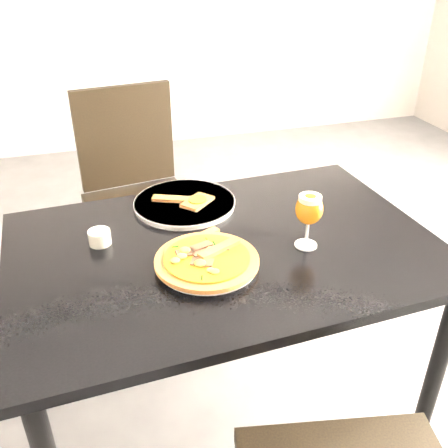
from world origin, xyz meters
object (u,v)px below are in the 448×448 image
object	(u,v)px
beer_glass	(309,210)
dining_table	(225,270)
chair_far	(138,192)
pizza	(207,259)

from	to	relation	value
beer_glass	dining_table	bearing A→B (deg)	161.83
dining_table	chair_far	distance (m)	0.87
chair_far	pizza	size ratio (longest dim) A/B	3.51
dining_table	beer_glass	distance (m)	0.31
beer_glass	chair_far	bearing A→B (deg)	111.32
dining_table	beer_glass	world-z (taller)	beer_glass
chair_far	beer_glass	xyz separation A→B (m)	(0.36, -0.92, 0.33)
chair_far	beer_glass	size ratio (longest dim) A/B	6.03
dining_table	pizza	bearing A→B (deg)	-132.83
dining_table	pizza	xyz separation A→B (m)	(-0.08, -0.09, 0.11)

